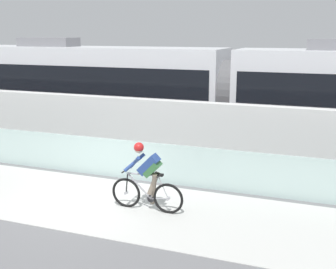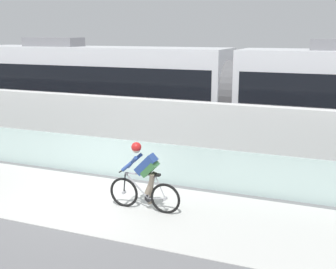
{
  "view_description": "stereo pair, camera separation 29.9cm",
  "coord_description": "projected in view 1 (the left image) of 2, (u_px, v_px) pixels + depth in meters",
  "views": [
    {
      "loc": [
        5.28,
        -8.46,
        4.01
      ],
      "look_at": [
        1.29,
        2.35,
        1.25
      ],
      "focal_mm": 45.59,
      "sensor_mm": 36.0,
      "label": 1
    },
    {
      "loc": [
        5.56,
        -8.36,
        4.01
      ],
      "look_at": [
        1.29,
        2.35,
        1.25
      ],
      "focal_mm": 45.59,
      "sensor_mm": 36.0,
      "label": 2
    }
  ],
  "objects": [
    {
      "name": "tram_rail_far",
      "position": [
        183.0,
        134.0,
        17.34
      ],
      "size": [
        32.0,
        0.08,
        0.01
      ],
      "primitive_type": "cube",
      "color": "#595654",
      "rests_on": "ground"
    },
    {
      "name": "tram",
      "position": [
        230.0,
        92.0,
        15.56
      ],
      "size": [
        22.56,
        2.54,
        3.81
      ],
      "color": "silver",
      "rests_on": "ground"
    },
    {
      "name": "concrete_barrier_wall",
      "position": [
        144.0,
        130.0,
        13.53
      ],
      "size": [
        32.0,
        0.36,
        2.0
      ],
      "primitive_type": "cube",
      "color": "silver",
      "rests_on": "ground"
    },
    {
      "name": "tram_rail_near",
      "position": [
        171.0,
        142.0,
        16.03
      ],
      "size": [
        32.0,
        0.08,
        0.01
      ],
      "primitive_type": "cube",
      "color": "#595654",
      "rests_on": "ground"
    },
    {
      "name": "bike_path_deck",
      "position": [
        85.0,
        201.0,
        10.43
      ],
      "size": [
        32.0,
        3.2,
        0.01
      ],
      "primitive_type": "cube",
      "color": "beige",
      "rests_on": "ground"
    },
    {
      "name": "cyclist_on_bike",
      "position": [
        147.0,
        178.0,
        9.7
      ],
      "size": [
        1.77,
        0.58,
        1.61
      ],
      "color": "black",
      "rests_on": "ground"
    },
    {
      "name": "ground_plane",
      "position": [
        85.0,
        201.0,
        10.43
      ],
      "size": [
        200.0,
        200.0,
        0.0
      ],
      "primitive_type": "plane",
      "color": "slate"
    },
    {
      "name": "glass_parapet",
      "position": [
        119.0,
        159.0,
        11.99
      ],
      "size": [
        32.0,
        0.05,
        1.11
      ],
      "primitive_type": "cube",
      "color": "#ADC6C1",
      "rests_on": "ground"
    }
  ]
}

